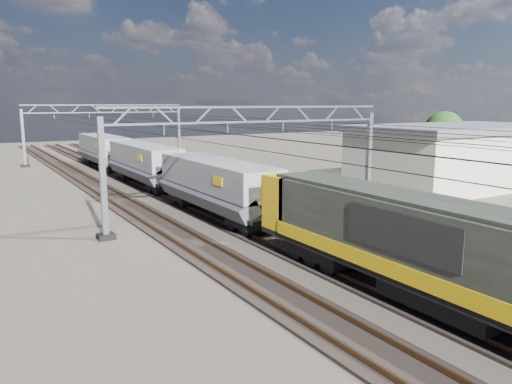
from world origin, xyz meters
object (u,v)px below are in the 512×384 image
locomotive (450,252)px  tree_far (447,133)px  hopper_wagon_lead (216,183)px  catenary_gantry_mid (256,158)px  hopper_wagon_mid (145,161)px  hopper_wagon_third (104,149)px  industrial_shed (457,155)px  catenary_gantry_far (107,131)px

locomotive → tree_far: size_ratio=3.28×
hopper_wagon_lead → catenary_gantry_mid: bearing=-38.6°
hopper_wagon_mid → hopper_wagon_third: same height
locomotive → industrial_shed: (24.00, 18.10, 0.40)m
hopper_wagon_third → catenary_gantry_mid: bearing=-86.2°
industrial_shed → locomotive: bearing=-143.0°
catenary_gantry_mid → locomotive: bearing=-97.1°
hopper_wagon_third → tree_far: (32.32, -20.21, 1.85)m
tree_far → hopper_wagon_mid: bearing=169.5°
hopper_wagon_lead → catenary_gantry_far: bearing=86.7°
industrial_shed → catenary_gantry_mid: bearing=-174.8°
tree_far → catenary_gantry_mid: bearing=-162.1°
hopper_wagon_third → industrial_shed: size_ratio=0.70×
industrial_shed → tree_far: 11.47m
hopper_wagon_lead → hopper_wagon_third: 28.40m
hopper_wagon_mid → hopper_wagon_third: bearing=90.0°
hopper_wagon_lead → industrial_shed: size_ratio=0.70×
hopper_wagon_mid → hopper_wagon_lead: bearing=-90.0°
industrial_shed → hopper_wagon_mid: bearing=150.1°
locomotive → hopper_wagon_third: 46.10m
catenary_gantry_far → hopper_wagon_mid: bearing=-95.7°
catenary_gantry_mid → tree_far: 31.86m
catenary_gantry_far → hopper_wagon_mid: size_ratio=1.53×
catenary_gantry_mid → hopper_wagon_mid: size_ratio=1.53×
hopper_wagon_mid → tree_far: size_ratio=2.02×
catenary_gantry_mid → locomotive: size_ratio=0.94×
catenary_gantry_far → tree_far: bearing=-40.8°
catenary_gantry_mid → hopper_wagon_third: catenary_gantry_mid is taller
hopper_wagon_mid → industrial_shed: size_ratio=0.70×
catenary_gantry_far → hopper_wagon_third: size_ratio=1.53×
catenary_gantry_mid → catenary_gantry_far: size_ratio=1.00×
hopper_wagon_mid → hopper_wagon_third: 14.20m
catenary_gantry_far → hopper_wagon_lead: 34.50m
catenary_gantry_far → tree_far: size_ratio=3.10×
tree_far → hopper_wagon_third: bearing=148.0°
catenary_gantry_mid → hopper_wagon_third: 30.11m
industrial_shed → tree_far: size_ratio=2.90×
hopper_wagon_lead → industrial_shed: (24.00, 0.40, 0.49)m
hopper_wagon_mid → tree_far: bearing=-10.5°
catenary_gantry_far → hopper_wagon_mid: catenary_gantry_far is taller
tree_far → hopper_wagon_lead: bearing=-165.8°
catenary_gantry_far → industrial_shed: 40.51m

